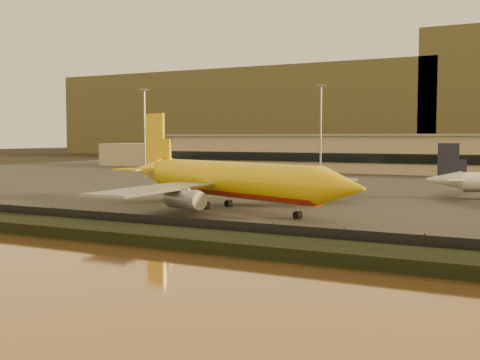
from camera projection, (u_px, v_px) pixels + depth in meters
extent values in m
plane|color=black|center=(194.00, 221.00, 84.98)|extent=(900.00, 900.00, 0.00)
cube|color=black|center=(117.00, 233.00, 69.87)|extent=(320.00, 7.00, 1.40)
cube|color=#2D2D2D|center=(372.00, 179.00, 169.12)|extent=(320.00, 220.00, 0.20)
cube|color=black|center=(138.00, 223.00, 73.37)|extent=(300.00, 0.05, 2.20)
cube|color=tan|center=(397.00, 154.00, 195.26)|extent=(160.00, 22.00, 12.00)
cube|color=black|center=(388.00, 159.00, 185.41)|extent=(160.00, 0.60, 3.00)
cube|color=gray|center=(397.00, 135.00, 194.81)|extent=(164.00, 24.00, 0.60)
cube|color=tan|center=(162.00, 155.00, 242.48)|extent=(50.00, 18.00, 9.00)
cylinder|color=slate|center=(145.00, 134.00, 173.60)|extent=(0.50, 0.50, 25.00)
cube|color=slate|center=(144.00, 90.00, 172.69)|extent=(2.20, 2.20, 0.40)
cylinder|color=slate|center=(321.00, 134.00, 159.52)|extent=(0.50, 0.50, 25.00)
cube|color=slate|center=(321.00, 86.00, 158.62)|extent=(2.20, 2.20, 0.40)
cube|color=brown|center=(274.00, 116.00, 448.39)|extent=(260.00, 160.00, 55.00)
cylinder|color=yellow|center=(233.00, 179.00, 95.14)|extent=(36.27, 18.23, 5.32)
cylinder|color=#B1200A|center=(233.00, 184.00, 95.20)|extent=(34.89, 16.77, 4.15)
cone|color=yellow|center=(342.00, 187.00, 78.71)|extent=(8.60, 7.54, 5.32)
cone|color=yellow|center=(152.00, 170.00, 112.30)|extent=(10.50, 8.28, 5.32)
cube|color=yellow|center=(155.00, 139.00, 111.12)|extent=(5.40, 2.42, 9.31)
cube|color=yellow|center=(182.00, 167.00, 114.26)|extent=(7.16, 7.15, 0.32)
cube|color=yellow|center=(133.00, 169.00, 107.23)|extent=(5.38, 5.32, 0.32)
cube|color=gray|center=(290.00, 180.00, 105.33)|extent=(20.96, 21.69, 0.32)
cylinder|color=gray|center=(287.00, 190.00, 101.25)|extent=(6.78, 4.94, 2.93)
cube|color=gray|center=(154.00, 189.00, 86.60)|extent=(7.51, 23.12, 0.32)
cylinder|color=gray|center=(184.00, 199.00, 87.08)|extent=(6.78, 4.94, 2.93)
cylinder|color=black|center=(298.00, 215.00, 84.95)|extent=(1.43, 1.29, 1.17)
cylinder|color=slate|center=(298.00, 211.00, 84.91)|extent=(0.20, 0.20, 2.39)
cylinder|color=black|center=(206.00, 206.00, 96.74)|extent=(1.43, 1.29, 1.17)
cylinder|color=slate|center=(206.00, 202.00, 96.70)|extent=(0.20, 0.20, 2.39)
cylinder|color=black|center=(229.00, 203.00, 99.90)|extent=(1.43, 1.29, 1.17)
cylinder|color=slate|center=(229.00, 200.00, 99.86)|extent=(0.20, 0.20, 2.39)
cone|color=silver|center=(444.00, 180.00, 113.40)|extent=(6.93, 4.88, 3.49)
cube|color=black|center=(448.00, 159.00, 112.96)|extent=(3.80, 1.18, 6.11)
cube|color=silver|center=(450.00, 177.00, 116.44)|extent=(3.73, 3.57, 0.21)
cube|color=silver|center=(454.00, 180.00, 109.67)|extent=(4.71, 4.66, 0.21)
cube|color=yellow|center=(298.00, 196.00, 109.98)|extent=(4.04, 2.49, 1.69)
cube|color=silver|center=(166.00, 188.00, 125.02)|extent=(4.57, 2.67, 1.93)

